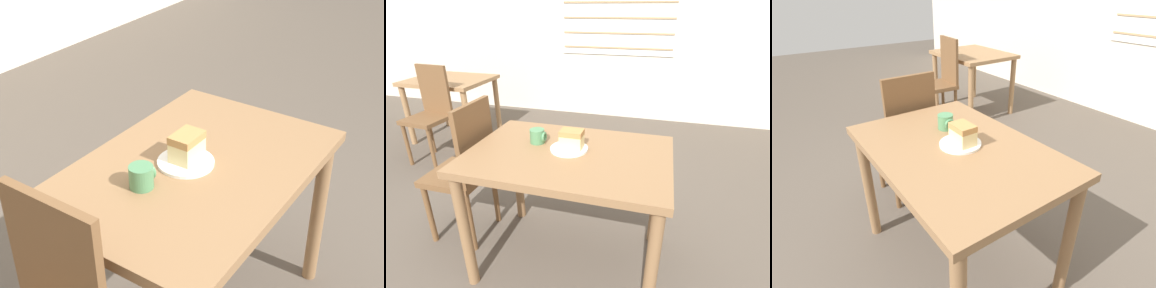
% 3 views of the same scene
% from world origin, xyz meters
% --- Properties ---
extents(ground_plane, '(14.00, 14.00, 0.00)m').
position_xyz_m(ground_plane, '(0.00, 0.00, 0.00)').
color(ground_plane, brown).
extents(wall_back, '(10.00, 0.09, 2.80)m').
position_xyz_m(wall_back, '(0.00, 3.03, 1.40)').
color(wall_back, beige).
rests_on(wall_back, ground_plane).
extents(dining_table_near, '(1.07, 0.73, 0.75)m').
position_xyz_m(dining_table_near, '(0.09, 0.21, 0.64)').
color(dining_table_near, olive).
rests_on(dining_table_near, ground_plane).
extents(dining_table_far, '(0.87, 0.72, 0.72)m').
position_xyz_m(dining_table_far, '(-1.79, 1.70, 0.60)').
color(dining_table_far, '#9E754C').
rests_on(dining_table_far, ground_plane).
extents(chair_near_window, '(0.37, 0.37, 0.95)m').
position_xyz_m(chair_near_window, '(-0.62, 0.27, 0.51)').
color(chair_near_window, brown).
rests_on(chair_near_window, ground_plane).
extents(chair_far_corner, '(0.39, 0.39, 0.95)m').
position_xyz_m(chair_far_corner, '(-1.64, 1.17, 0.51)').
color(chair_far_corner, brown).
rests_on(chair_far_corner, ground_plane).
extents(plate, '(0.20, 0.20, 0.01)m').
position_xyz_m(plate, '(0.08, 0.24, 0.75)').
color(plate, white).
rests_on(plate, dining_table_near).
extents(cake_slice, '(0.12, 0.09, 0.10)m').
position_xyz_m(cake_slice, '(0.10, 0.24, 0.81)').
color(cake_slice, beige).
rests_on(cake_slice, plate).
extents(coffee_mug, '(0.09, 0.08, 0.08)m').
position_xyz_m(coffee_mug, '(-0.11, 0.28, 0.79)').
color(coffee_mug, '#4C8456').
rests_on(coffee_mug, dining_table_near).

